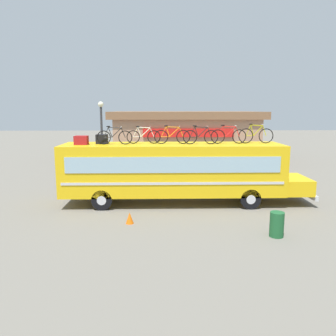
# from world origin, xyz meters

# --- Properties ---
(ground_plane) EXTENTS (120.00, 120.00, 0.00)m
(ground_plane) POSITION_xyz_m (0.00, 0.00, 0.00)
(ground_plane) COLOR slate
(bus) EXTENTS (12.30, 2.55, 2.99)m
(bus) POSITION_xyz_m (0.22, -0.00, 1.72)
(bus) COLOR yellow
(bus) RESTS_ON ground
(luggage_bag_1) EXTENTS (0.63, 0.49, 0.42)m
(luggage_bag_1) POSITION_xyz_m (-4.40, -0.18, 3.20)
(luggage_bag_1) COLOR maroon
(luggage_bag_1) RESTS_ON bus
(luggage_bag_2) EXTENTS (0.55, 0.44, 0.46)m
(luggage_bag_2) POSITION_xyz_m (-3.48, 0.25, 3.22)
(luggage_bag_2) COLOR black
(luggage_bag_2) RESTS_ON bus
(rooftop_bicycle_1) EXTENTS (1.71, 0.44, 0.90)m
(rooftop_bicycle_1) POSITION_xyz_m (-2.80, -0.15, 3.36)
(rooftop_bicycle_1) COLOR black
(rooftop_bicycle_1) RESTS_ON bus
(rooftop_bicycle_2) EXTENTS (1.68, 0.44, 0.88)m
(rooftop_bicycle_2) POSITION_xyz_m (-1.42, 0.24, 3.36)
(rooftop_bicycle_2) COLOR black
(rooftop_bicycle_2) RESTS_ON bus
(rooftop_bicycle_3) EXTENTS (1.77, 0.44, 0.91)m
(rooftop_bicycle_3) POSITION_xyz_m (-0.01, 0.05, 3.37)
(rooftop_bicycle_3) COLOR black
(rooftop_bicycle_3) RESTS_ON bus
(rooftop_bicycle_4) EXTENTS (1.72, 0.44, 0.92)m
(rooftop_bicycle_4) POSITION_xyz_m (1.36, -0.13, 3.37)
(rooftop_bicycle_4) COLOR black
(rooftop_bicycle_4) RESTS_ON bus
(rooftop_bicycle_5) EXTENTS (1.77, 0.44, 0.93)m
(rooftop_bicycle_5) POSITION_xyz_m (2.78, 0.14, 3.38)
(rooftop_bicycle_5) COLOR black
(rooftop_bicycle_5) RESTS_ON bus
(rooftop_bicycle_6) EXTENTS (1.76, 0.44, 0.98)m
(rooftop_bicycle_6) POSITION_xyz_m (4.18, 0.26, 3.40)
(rooftop_bicycle_6) COLOR black
(rooftop_bicycle_6) RESTS_ON bus
(roadside_building) EXTENTS (13.50, 8.67, 4.48)m
(roadside_building) POSITION_xyz_m (1.74, 15.41, 2.29)
(roadside_building) COLOR tan
(roadside_building) RESTS_ON ground
(trash_bin) EXTENTS (0.52, 0.52, 0.94)m
(trash_bin) POSITION_xyz_m (3.70, -4.63, 0.47)
(trash_bin) COLOR #1E592D
(trash_bin) RESTS_ON ground
(traffic_cone) EXTENTS (0.33, 0.33, 0.47)m
(traffic_cone) POSITION_xyz_m (-1.87, -3.05, 0.24)
(traffic_cone) COLOR orange
(traffic_cone) RESTS_ON ground
(street_lamp) EXTENTS (0.34, 0.34, 5.15)m
(street_lamp) POSITION_xyz_m (-4.22, 4.57, 3.17)
(street_lamp) COLOR #38383D
(street_lamp) RESTS_ON ground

